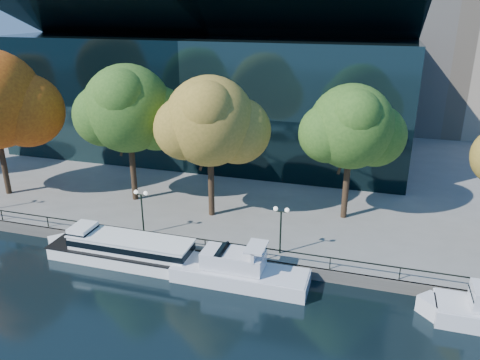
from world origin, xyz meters
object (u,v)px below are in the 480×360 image
(tour_boat, at_px, (122,248))
(tree_3, at_px, (211,123))
(tree_4, at_px, (353,129))
(lamp_2, at_px, (281,220))
(cruiser_near, at_px, (234,270))
(lamp_1, at_px, (141,202))
(tree_2, at_px, (129,111))

(tour_boat, xyz_separation_m, tree_3, (4.82, 8.48, 8.71))
(tree_3, height_order, tree_4, tree_3)
(lamp_2, bearing_deg, cruiser_near, -128.38)
(cruiser_near, relative_size, tree_4, 0.92)
(tour_boat, height_order, cruiser_near, cruiser_near)
(lamp_1, bearing_deg, tree_2, 122.66)
(tree_4, distance_m, lamp_2, 10.96)
(lamp_1, distance_m, lamp_2, 12.06)
(tour_boat, xyz_separation_m, tree_4, (16.84, 11.48, 8.37))
(tree_3, height_order, lamp_1, tree_3)
(tree_3, bearing_deg, tree_4, 14.01)
(tree_4, bearing_deg, tree_2, -175.40)
(tree_2, relative_size, tree_3, 1.04)
(tree_2, height_order, tree_3, tree_2)
(tour_boat, distance_m, tree_4, 22.03)
(tree_3, xyz_separation_m, lamp_2, (7.56, -5.33, -5.89))
(cruiser_near, bearing_deg, lamp_1, 159.43)
(tree_4, bearing_deg, lamp_2, -118.17)
(tree_2, distance_m, tree_4, 20.87)
(cruiser_near, height_order, lamp_2, lamp_2)
(tree_4, height_order, lamp_2, tree_4)
(tour_boat, bearing_deg, tree_2, 111.96)
(tree_3, relative_size, lamp_2, 3.24)
(tour_boat, bearing_deg, lamp_2, 14.25)
(cruiser_near, distance_m, tree_3, 13.38)
(tree_3, bearing_deg, cruiser_near, -61.48)
(tree_3, bearing_deg, lamp_2, -35.21)
(tree_3, xyz_separation_m, lamp_1, (-4.51, -5.33, -5.89))
(tree_4, bearing_deg, tree_3, -165.99)
(tree_4, bearing_deg, lamp_1, -153.24)
(tree_4, height_order, lamp_1, tree_4)
(cruiser_near, bearing_deg, tree_4, 58.57)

